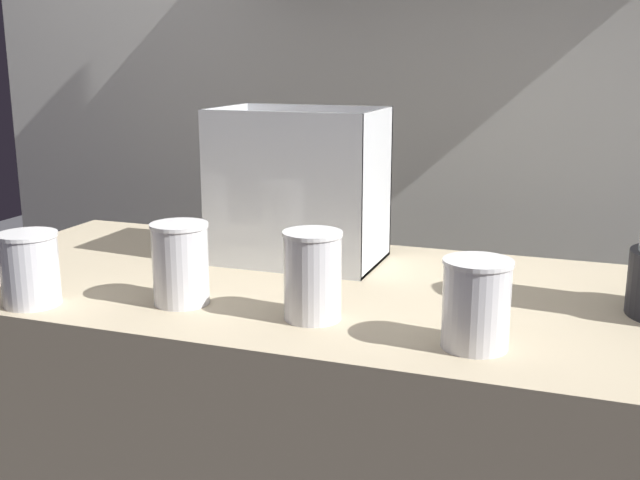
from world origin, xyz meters
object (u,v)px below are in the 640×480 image
(carrot_display_bin, at_px, (302,214))
(juice_cup_carrot_left, at_px, (181,269))
(juice_cup_carrot_middle, at_px, (313,281))
(juice_cup_pomegranate_far_left, at_px, (30,273))
(juice_cup_pomegranate_right, at_px, (476,310))

(carrot_display_bin, bearing_deg, juice_cup_carrot_left, -105.52)
(carrot_display_bin, distance_m, juice_cup_carrot_middle, 0.34)
(juice_cup_pomegranate_far_left, xyz_separation_m, juice_cup_carrot_left, (0.22, 0.09, 0.00))
(juice_cup_pomegranate_far_left, bearing_deg, carrot_display_bin, 52.24)
(juice_cup_carrot_left, relative_size, juice_cup_carrot_middle, 0.97)
(carrot_display_bin, height_order, juice_cup_carrot_middle, carrot_display_bin)
(juice_cup_carrot_left, distance_m, juice_cup_carrot_middle, 0.22)
(juice_cup_pomegranate_right, bearing_deg, carrot_display_bin, 138.23)
(juice_cup_carrot_left, bearing_deg, juice_cup_pomegranate_right, -3.91)
(juice_cup_pomegranate_far_left, relative_size, juice_cup_carrot_middle, 0.87)
(juice_cup_pomegranate_far_left, bearing_deg, juice_cup_pomegranate_right, 4.48)
(carrot_display_bin, xyz_separation_m, juice_cup_pomegranate_far_left, (-0.31, -0.40, -0.04))
(juice_cup_pomegranate_far_left, relative_size, juice_cup_pomegranate_right, 0.95)
(carrot_display_bin, distance_m, juice_cup_carrot_left, 0.33)
(juice_cup_carrot_left, bearing_deg, juice_cup_pomegranate_far_left, -158.69)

